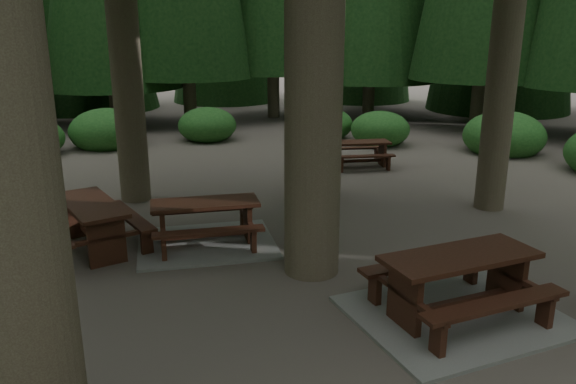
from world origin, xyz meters
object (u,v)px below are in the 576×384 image
object	(u,v)px
picnic_table_a	(457,295)
picnic_table_c	(206,230)
picnic_table_b	(92,219)
picnic_table_d	(360,150)

from	to	relation	value
picnic_table_a	picnic_table_c	size ratio (longest dim) A/B	1.10
picnic_table_b	picnic_table_d	size ratio (longest dim) A/B	1.27
picnic_table_a	picnic_table_c	bearing A→B (deg)	121.74
picnic_table_a	picnic_table_c	world-z (taller)	picnic_table_a
picnic_table_c	picnic_table_d	bearing A→B (deg)	46.73
picnic_table_a	picnic_table_d	size ratio (longest dim) A/B	1.54
picnic_table_a	picnic_table_b	xyz separation A→B (m)	(-4.46, 3.97, 0.24)
picnic_table_c	picnic_table_d	xyz separation A→B (m)	(5.05, 4.37, 0.19)
picnic_table_a	picnic_table_d	bearing A→B (deg)	68.63
picnic_table_b	picnic_table_c	xyz separation A→B (m)	(1.85, -0.39, -0.29)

